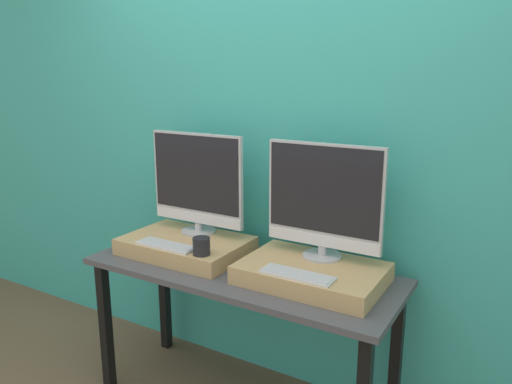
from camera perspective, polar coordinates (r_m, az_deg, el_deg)
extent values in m
cube|color=teal|center=(2.59, 2.56, 5.25)|extent=(8.00, 0.04, 2.60)
cube|color=#47474C|center=(2.44, -1.69, -9.05)|extent=(1.53, 0.59, 0.03)
cube|color=black|center=(2.86, -16.80, -14.43)|extent=(0.05, 0.05, 0.72)
cube|color=black|center=(3.15, -10.41, -11.25)|extent=(0.05, 0.05, 0.72)
cube|color=black|center=(2.56, 15.68, -17.90)|extent=(0.05, 0.05, 0.72)
cube|color=tan|center=(2.63, -8.01, -6.08)|extent=(0.63, 0.43, 0.08)
cylinder|color=#B2B2B7|center=(2.70, -6.57, -4.46)|extent=(0.18, 0.18, 0.01)
cylinder|color=#B2B2B7|center=(2.69, -6.59, -3.91)|extent=(0.04, 0.04, 0.04)
cube|color=#B2B2B7|center=(2.63, -6.74, 1.52)|extent=(0.55, 0.02, 0.48)
cube|color=black|center=(2.61, -6.95, 2.11)|extent=(0.53, 0.00, 0.39)
cube|color=silver|center=(2.67, -6.80, -2.93)|extent=(0.55, 0.00, 0.06)
cube|color=silver|center=(2.51, -10.20, -6.03)|extent=(0.32, 0.10, 0.01)
cube|color=#B2B2B7|center=(2.51, -10.21, -5.87)|extent=(0.31, 0.09, 0.00)
cylinder|color=black|center=(2.37, -6.26, -6.17)|extent=(0.08, 0.08, 0.08)
cube|color=tan|center=(2.28, 6.41, -9.22)|extent=(0.63, 0.43, 0.08)
cylinder|color=#B2B2B7|center=(2.36, 7.56, -7.22)|extent=(0.18, 0.18, 0.01)
cylinder|color=#B2B2B7|center=(2.35, 7.59, -6.60)|extent=(0.04, 0.04, 0.04)
cube|color=#B2B2B7|center=(2.27, 7.79, -0.42)|extent=(0.55, 0.02, 0.48)
cube|color=black|center=(2.25, 7.68, 0.24)|extent=(0.53, 0.00, 0.39)
cube|color=silver|center=(2.32, 7.49, -5.52)|extent=(0.55, 0.00, 0.06)
cube|color=silver|center=(2.14, 4.75, -9.43)|extent=(0.32, 0.10, 0.01)
cube|color=#B2B2B7|center=(2.13, 4.75, -9.25)|extent=(0.31, 0.09, 0.00)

